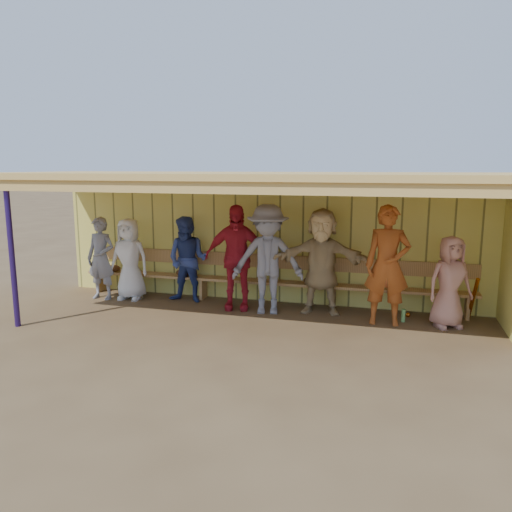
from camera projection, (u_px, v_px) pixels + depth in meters
The scene contains 12 objects.
ground at pixel (251, 319), 8.61m from camera, with size 90.00×90.00×0.00m, color brown.
player_a at pixel (101, 258), 9.83m from camera, with size 0.59×0.39×1.63m, color gray.
player_b at pixel (129, 259), 9.81m from camera, with size 0.79×0.51×1.61m, color white.
player_c at pixel (188, 260), 9.60m from camera, with size 0.81×0.63×1.66m, color navy.
player_d at pixel (236, 257), 9.10m from camera, with size 1.13×0.47×1.93m, color red.
player_e at pixel (268, 259), 8.83m from camera, with size 1.26×0.73×1.95m, color gray.
player_f at pixel (321, 261), 8.84m from camera, with size 1.75×0.56×1.89m, color tan.
player_g at pixel (387, 265), 8.21m from camera, with size 0.73×0.48×1.99m, color #AE4F1B.
player_h at pixel (450, 282), 8.08m from camera, with size 0.74×0.48×1.51m, color tan.
dugout_structure at pixel (282, 218), 8.86m from camera, with size 8.80×3.20×2.50m.
bench at pixel (267, 276), 9.57m from camera, with size 7.60×0.34×0.93m.
dugout_equipment at pixel (237, 278), 9.61m from camera, with size 7.13×0.62×0.80m.
Camera 1 is at (2.33, -7.95, 2.60)m, focal length 35.00 mm.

